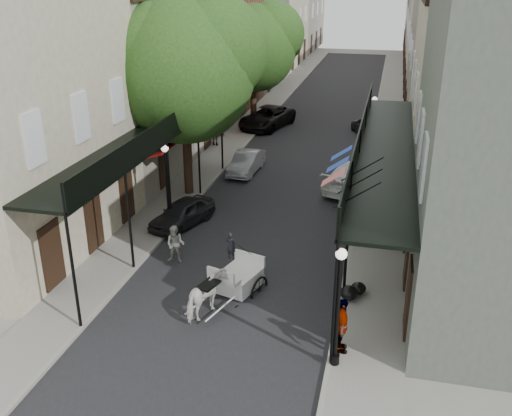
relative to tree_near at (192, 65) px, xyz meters
The scene contains 24 objects.
ground 12.78m from the tree_near, 67.59° to the right, with size 140.00×140.00×0.00m, color gray.
road 12.50m from the tree_near, 66.86° to the left, with size 8.00×90.00×0.01m, color black.
sidewalk_left 11.77m from the tree_near, 94.67° to the left, with size 2.20×90.00×0.12m, color gray.
sidewalk_right 14.91m from the tree_near, 46.88° to the left, with size 2.20×90.00×0.12m, color gray.
building_row_left 20.34m from the tree_near, 102.52° to the left, with size 5.00×80.00×10.50m, color beige.
building_row_right 23.63m from the tree_near, 57.15° to the left, with size 5.00×80.00×10.50m, color gray.
gallery_left 4.06m from the tree_near, 100.49° to the right, with size 2.20×18.05×4.88m.
gallery_right 9.84m from the tree_near, 19.59° to the right, with size 2.20×18.05×4.88m.
tree_near is the anchor object (origin of this frame).
tree_far 14.02m from the tree_near, 90.19° to the left, with size 6.45×6.00×8.61m.
lamppost_right_near 15.39m from the tree_near, 55.73° to the right, with size 0.32×0.32×3.71m.
lamppost_left 6.10m from the tree_near, 88.66° to the right, with size 0.32×0.32×3.71m.
lamppost_right_far 12.24m from the tree_near, 43.31° to the left, with size 0.32×0.32×3.71m.
horse 12.57m from the tree_near, 69.50° to the right, with size 0.80×1.75×1.47m, color silver.
carriage 10.95m from the tree_near, 61.01° to the right, with size 1.92×2.43×2.47m.
pedestrian_walking 9.31m from the tree_near, 77.79° to the right, with size 0.74×0.58×1.53m, color #AFADA5.
pedestrian_sidewalk_left 10.05m from the tree_near, 100.95° to the left, with size 1.17×0.67×1.81m, color gray.
pedestrian_sidewalk_right 15.29m from the tree_near, 53.96° to the right, with size 1.04×0.43×1.77m, color gray.
car_left_near 7.06m from the tree_near, 81.20° to the right, with size 1.42×3.54×1.21m, color black.
car_left_mid 7.20m from the tree_near, 67.32° to the left, with size 1.27×3.64×1.20m, color #ABABB1.
car_left_far 14.98m from the tree_near, 87.52° to the left, with size 2.49×5.40×1.50m, color black.
car_right_near 10.03m from the tree_near, 18.25° to the left, with size 2.06×5.07×1.47m, color silver.
car_right_far 16.60m from the tree_near, 59.88° to the left, with size 1.50×3.74×1.27m, color black.
trash_bags 13.45m from the tree_near, 44.69° to the right, with size 0.87×1.02×0.52m.
Camera 1 is at (5.01, -15.63, 10.65)m, focal length 40.00 mm.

